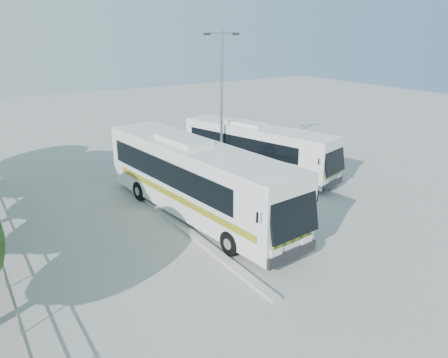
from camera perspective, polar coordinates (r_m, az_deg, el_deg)
ground at (r=21.08m, az=1.46°, el=-6.01°), size 100.00×100.00×0.00m
kerb_divider at (r=21.58m, az=-6.63°, el=-5.29°), size 0.40×16.00×0.15m
coach_main at (r=21.38m, az=-3.64°, el=0.11°), size 3.96×13.32×3.64m
coach_adjacent at (r=28.16m, az=4.45°, el=4.10°), size 5.10×11.18×3.05m
lamppost at (r=27.43m, az=-0.31°, el=10.65°), size 2.14×0.75×8.89m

